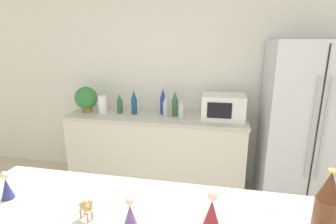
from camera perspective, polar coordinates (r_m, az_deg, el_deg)
wall_back at (r=3.34m, az=6.69°, el=6.33°), size 8.00×0.06×2.55m
back_counter at (r=3.33m, az=-2.56°, el=-8.28°), size 2.16×0.63×0.92m
refrigerator at (r=3.15m, az=27.56°, el=-2.86°), size 0.84×0.74×1.80m
potted_plant at (r=3.44m, az=-17.40°, el=2.84°), size 0.28×0.28×0.32m
paper_towel_roll at (r=3.32m, az=-14.04°, el=1.54°), size 0.11×0.11×0.22m
microwave at (r=3.07m, az=11.95°, el=1.13°), size 0.48×0.37×0.28m
back_bottle_0 at (r=3.11m, az=1.53°, el=1.79°), size 0.07×0.07×0.31m
back_bottle_1 at (r=3.30m, az=-10.47°, el=1.80°), size 0.07×0.07×0.25m
back_bottle_2 at (r=3.00m, az=2.93°, el=0.65°), size 0.07×0.07×0.25m
back_bottle_3 at (r=3.09m, az=-0.52°, el=1.25°), size 0.06×0.06×0.26m
back_bottle_4 at (r=3.22m, az=-7.40°, el=2.06°), size 0.07×0.07×0.30m
back_bottle_5 at (r=3.20m, az=-1.09°, el=2.27°), size 0.07×0.07×0.32m
wine_bottle at (r=1.24m, az=31.09°, el=-17.81°), size 0.09×0.09×0.33m
camel_figurine at (r=1.31m, az=-17.43°, el=-18.93°), size 0.09×0.07×0.11m
wise_man_figurine_blue at (r=1.63m, az=-31.70°, el=-13.69°), size 0.07×0.07×0.15m
wise_man_figurine_crimson at (r=1.24m, az=9.50°, el=-20.34°), size 0.07×0.07×0.17m
wise_man_figurine_purple at (r=1.24m, az=-8.24°, el=-20.89°), size 0.06×0.06×0.14m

